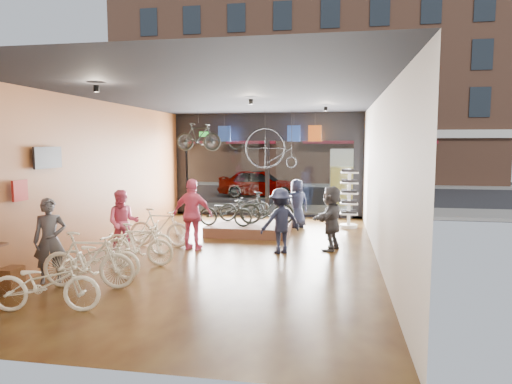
% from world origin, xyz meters
% --- Properties ---
extents(ground_plane, '(7.00, 12.00, 0.04)m').
position_xyz_m(ground_plane, '(0.00, 0.00, -0.02)').
color(ground_plane, black).
rests_on(ground_plane, ground).
extents(ceiling, '(7.00, 12.00, 0.04)m').
position_xyz_m(ceiling, '(0.00, 0.00, 3.82)').
color(ceiling, black).
rests_on(ceiling, ground).
extents(wall_left, '(0.04, 12.00, 3.80)m').
position_xyz_m(wall_left, '(-3.52, 0.00, 1.90)').
color(wall_left, brown).
rests_on(wall_left, ground).
extents(wall_right, '(0.04, 12.00, 3.80)m').
position_xyz_m(wall_right, '(3.52, 0.00, 1.90)').
color(wall_right, beige).
rests_on(wall_right, ground).
extents(wall_back, '(7.00, 0.04, 3.80)m').
position_xyz_m(wall_back, '(0.00, -6.02, 1.90)').
color(wall_back, beige).
rests_on(wall_back, ground).
extents(storefront, '(7.00, 0.26, 3.80)m').
position_xyz_m(storefront, '(0.00, 6.00, 1.90)').
color(storefront, black).
rests_on(storefront, ground).
extents(exit_sign, '(0.35, 0.06, 0.18)m').
position_xyz_m(exit_sign, '(-2.40, 5.88, 3.05)').
color(exit_sign, '#198C26').
rests_on(exit_sign, storefront).
extents(street_road, '(30.00, 18.00, 0.02)m').
position_xyz_m(street_road, '(0.00, 15.00, -0.01)').
color(street_road, black).
rests_on(street_road, ground).
extents(sidewalk_near, '(30.00, 2.40, 0.12)m').
position_xyz_m(sidewalk_near, '(0.00, 7.20, 0.06)').
color(sidewalk_near, slate).
rests_on(sidewalk_near, ground).
extents(sidewalk_far, '(30.00, 2.00, 0.12)m').
position_xyz_m(sidewalk_far, '(0.00, 19.00, 0.06)').
color(sidewalk_far, slate).
rests_on(sidewalk_far, ground).
extents(opposite_building, '(26.00, 5.00, 14.00)m').
position_xyz_m(opposite_building, '(0.00, 21.50, 7.00)').
color(opposite_building, brown).
rests_on(opposite_building, ground).
extents(street_car, '(4.15, 1.67, 1.41)m').
position_xyz_m(street_car, '(-1.30, 12.00, 0.71)').
color(street_car, gray).
rests_on(street_car, street_road).
extents(box_truck, '(2.06, 6.18, 2.44)m').
position_xyz_m(box_truck, '(3.28, 11.00, 1.22)').
color(box_truck, silver).
rests_on(box_truck, street_road).
extents(floor_bike_0, '(1.84, 0.92, 0.92)m').
position_xyz_m(floor_bike_0, '(-2.02, -4.40, 0.46)').
color(floor_bike_0, '#EEE8CF').
rests_on(floor_bike_0, ground_plane).
extents(floor_bike_1, '(1.81, 0.65, 1.07)m').
position_xyz_m(floor_bike_1, '(-1.97, -3.20, 0.53)').
color(floor_bike_1, '#EEE8CF').
rests_on(floor_bike_1, ground_plane).
extents(floor_bike_2, '(1.72, 0.69, 0.89)m').
position_xyz_m(floor_bike_2, '(-2.10, -2.57, 0.44)').
color(floor_bike_2, '#EEE8CF').
rests_on(floor_bike_2, ground_plane).
extents(floor_bike_3, '(1.60, 0.56, 0.95)m').
position_xyz_m(floor_bike_3, '(-1.74, -1.53, 0.47)').
color(floor_bike_3, '#EEE8CF').
rests_on(floor_bike_3, ground_plane).
extents(floor_bike_4, '(1.64, 0.84, 0.82)m').
position_xyz_m(floor_bike_4, '(-2.12, -0.65, 0.41)').
color(floor_bike_4, '#EEE8CF').
rests_on(floor_bike_4, ground_plane).
extents(floor_bike_5, '(1.69, 0.55, 1.01)m').
position_xyz_m(floor_bike_5, '(-2.01, 0.36, 0.50)').
color(floor_bike_5, '#EEE8CF').
rests_on(floor_bike_5, ground_plane).
extents(display_platform, '(2.40, 1.80, 0.30)m').
position_xyz_m(display_platform, '(-0.00, 2.44, 0.15)').
color(display_platform, '#503224').
rests_on(display_platform, ground_plane).
extents(display_bike_left, '(1.60, 0.61, 0.83)m').
position_xyz_m(display_bike_left, '(-0.62, 1.95, 0.72)').
color(display_bike_left, black).
rests_on(display_bike_left, display_platform).
extents(display_bike_mid, '(1.66, 0.66, 0.97)m').
position_xyz_m(display_bike_mid, '(0.53, 2.45, 0.79)').
color(display_bike_mid, black).
rests_on(display_bike_mid, display_platform).
extents(display_bike_right, '(1.72, 1.32, 0.87)m').
position_xyz_m(display_bike_right, '(-0.28, 3.07, 0.73)').
color(display_bike_right, black).
rests_on(display_bike_right, display_platform).
extents(customer_0, '(0.72, 0.64, 1.65)m').
position_xyz_m(customer_0, '(-2.89, -2.98, 0.83)').
color(customer_0, '#3F3F44').
rests_on(customer_0, ground_plane).
extents(customer_1, '(0.93, 0.83, 1.59)m').
position_xyz_m(customer_1, '(-2.51, -0.68, 0.79)').
color(customer_1, '#CC4C72').
rests_on(customer_1, ground_plane).
extents(customer_2, '(1.11, 0.56, 1.81)m').
position_xyz_m(customer_2, '(-1.03, 0.15, 0.91)').
color(customer_2, '#CC4C72').
rests_on(customer_2, ground_plane).
extents(customer_3, '(1.19, 1.06, 1.60)m').
position_xyz_m(customer_3, '(1.20, 0.18, 0.80)').
color(customer_3, '#161C33').
rests_on(customer_3, ground_plane).
extents(customer_4, '(0.91, 0.79, 1.56)m').
position_xyz_m(customer_4, '(1.30, 3.73, 0.78)').
color(customer_4, '#161C33').
rests_on(customer_4, ground_plane).
extents(customer_5, '(0.93, 1.59, 1.63)m').
position_xyz_m(customer_5, '(2.43, 0.74, 0.82)').
color(customer_5, '#3F3F44').
rests_on(customer_5, ground_plane).
extents(sunglasses_rack, '(0.63, 0.55, 1.90)m').
position_xyz_m(sunglasses_rack, '(2.95, 4.00, 0.95)').
color(sunglasses_rack, white).
rests_on(sunglasses_rack, ground_plane).
extents(wall_merch, '(0.40, 2.40, 2.60)m').
position_xyz_m(wall_merch, '(-3.38, -3.50, 1.30)').
color(wall_merch, navy).
rests_on(wall_merch, wall_left).
extents(penny_farthing, '(1.69, 0.06, 1.35)m').
position_xyz_m(penny_farthing, '(0.45, 4.31, 2.50)').
color(penny_farthing, black).
rests_on(penny_farthing, ceiling).
extents(hung_bike, '(1.60, 0.53, 0.95)m').
position_xyz_m(hung_bike, '(-2.10, 4.20, 2.93)').
color(hung_bike, black).
rests_on(hung_bike, ceiling).
extents(jersey_left, '(0.45, 0.03, 0.55)m').
position_xyz_m(jersey_left, '(-1.44, 5.20, 3.05)').
color(jersey_left, '#1E3F99').
rests_on(jersey_left, ceiling).
extents(jersey_mid, '(0.45, 0.03, 0.55)m').
position_xyz_m(jersey_mid, '(1.05, 5.20, 3.05)').
color(jersey_mid, '#1E3F99').
rests_on(jersey_mid, ceiling).
extents(jersey_right, '(0.45, 0.03, 0.55)m').
position_xyz_m(jersey_right, '(1.78, 5.20, 3.05)').
color(jersey_right, '#CC5919').
rests_on(jersey_right, ceiling).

